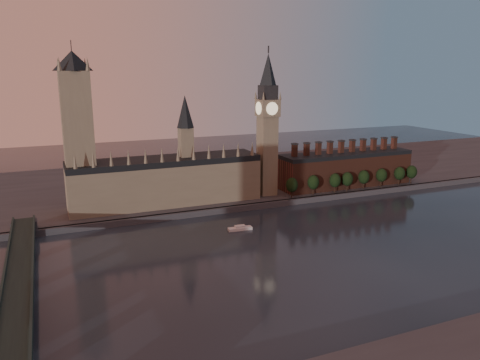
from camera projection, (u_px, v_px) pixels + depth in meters
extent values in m
plane|color=black|center=(340.00, 252.00, 248.44)|extent=(900.00, 900.00, 0.00)
cube|color=#424247|center=(266.00, 205.00, 328.70)|extent=(900.00, 4.00, 4.00)
cube|color=#424247|center=(221.00, 178.00, 409.43)|extent=(900.00, 180.00, 4.00)
cube|color=#7B6E57|center=(166.00, 184.00, 322.88)|extent=(130.00, 30.00, 28.00)
cube|color=black|center=(165.00, 161.00, 319.22)|extent=(130.00, 30.00, 4.00)
cube|color=#7B6E57|center=(186.00, 145.00, 322.60)|extent=(9.00, 9.00, 24.00)
cone|color=black|center=(185.00, 112.00, 317.33)|extent=(12.00, 12.00, 22.00)
cone|color=#7B6E57|center=(75.00, 161.00, 282.74)|extent=(2.60, 2.60, 10.00)
cone|color=#7B6E57|center=(93.00, 159.00, 286.80)|extent=(2.60, 2.60, 10.00)
cone|color=#7B6E57|center=(111.00, 158.00, 290.86)|extent=(2.60, 2.60, 10.00)
cone|color=#7B6E57|center=(129.00, 157.00, 294.91)|extent=(2.60, 2.60, 10.00)
cone|color=#7B6E57|center=(145.00, 156.00, 298.97)|extent=(2.60, 2.60, 10.00)
cone|color=#7B6E57|center=(162.00, 155.00, 303.03)|extent=(2.60, 2.60, 10.00)
cone|color=#7B6E57|center=(178.00, 154.00, 307.08)|extent=(2.60, 2.60, 10.00)
cone|color=#7B6E57|center=(194.00, 152.00, 311.14)|extent=(2.60, 2.60, 10.00)
cone|color=#7B6E57|center=(209.00, 151.00, 315.20)|extent=(2.60, 2.60, 10.00)
cone|color=#7B6E57|center=(224.00, 150.00, 319.25)|extent=(2.60, 2.60, 10.00)
cone|color=#7B6E57|center=(238.00, 149.00, 323.31)|extent=(2.60, 2.60, 10.00)
cone|color=#7B6E57|center=(252.00, 148.00, 327.37)|extent=(2.60, 2.60, 10.00)
cube|color=#7B6E57|center=(79.00, 144.00, 294.98)|extent=(18.00, 18.00, 90.00)
cone|color=black|center=(72.00, 61.00, 283.30)|extent=(24.00, 24.00, 12.00)
cylinder|color=#232326|center=(71.00, 50.00, 281.92)|extent=(0.50, 0.50, 12.00)
cone|color=#7B6E57|center=(59.00, 64.00, 273.56)|extent=(3.00, 3.00, 8.00)
cone|color=#7B6E57|center=(87.00, 64.00, 279.61)|extent=(3.00, 3.00, 8.00)
cone|color=#7B6E57|center=(58.00, 64.00, 287.91)|extent=(3.00, 3.00, 8.00)
cone|color=#7B6E57|center=(85.00, 64.00, 293.96)|extent=(3.00, 3.00, 8.00)
cube|color=#7B6E57|center=(267.00, 156.00, 343.32)|extent=(12.00, 12.00, 58.00)
cube|color=#7B6E57|center=(268.00, 108.00, 335.30)|extent=(14.00, 14.00, 12.00)
cube|color=#232326|center=(268.00, 92.00, 332.78)|extent=(11.00, 11.00, 10.00)
cone|color=black|center=(268.00, 69.00, 329.12)|extent=(13.00, 13.00, 22.00)
cylinder|color=#232326|center=(268.00, 49.00, 326.03)|extent=(1.00, 1.00, 5.00)
cylinder|color=beige|center=(272.00, 109.00, 328.85)|extent=(9.00, 0.50, 9.00)
cylinder|color=beige|center=(263.00, 107.00, 341.76)|extent=(9.00, 0.50, 9.00)
cylinder|color=beige|center=(259.00, 108.00, 332.58)|extent=(0.50, 9.00, 9.00)
cylinder|color=beige|center=(277.00, 108.00, 338.03)|extent=(0.50, 9.00, 9.00)
cone|color=#7B6E57|center=(264.00, 96.00, 324.95)|extent=(2.00, 2.00, 6.00)
cone|color=#7B6E57|center=(280.00, 95.00, 329.87)|extent=(2.00, 2.00, 6.00)
cone|color=#7B6E57|center=(256.00, 95.00, 336.61)|extent=(2.00, 2.00, 6.00)
cone|color=#7B6E57|center=(272.00, 95.00, 341.53)|extent=(2.00, 2.00, 6.00)
cube|color=#572E21|center=(345.00, 171.00, 373.69)|extent=(110.00, 25.00, 24.00)
cube|color=black|center=(346.00, 154.00, 370.59)|extent=(110.00, 25.00, 3.00)
cube|color=#572E21|center=(295.00, 150.00, 351.45)|extent=(3.50, 3.50, 9.00)
cube|color=#232326|center=(295.00, 144.00, 350.30)|extent=(4.20, 4.20, 1.00)
cube|color=#572E21|center=(307.00, 150.00, 355.40)|extent=(3.50, 3.50, 9.00)
cube|color=#232326|center=(307.00, 143.00, 354.25)|extent=(4.20, 4.20, 1.00)
cube|color=#572E21|center=(318.00, 149.00, 359.35)|extent=(3.50, 3.50, 9.00)
cube|color=#232326|center=(319.00, 142.00, 358.20)|extent=(4.20, 4.20, 1.00)
cube|color=#572E21|center=(330.00, 148.00, 363.30)|extent=(3.50, 3.50, 9.00)
cube|color=#232326|center=(330.00, 141.00, 362.15)|extent=(4.20, 4.20, 1.00)
cube|color=#572E21|center=(341.00, 147.00, 367.25)|extent=(3.50, 3.50, 9.00)
cube|color=#232326|center=(341.00, 141.00, 366.10)|extent=(4.20, 4.20, 1.00)
cube|color=#572E21|center=(352.00, 146.00, 371.19)|extent=(3.50, 3.50, 9.00)
cube|color=#232326|center=(352.00, 140.00, 370.05)|extent=(4.20, 4.20, 1.00)
cube|color=#572E21|center=(363.00, 145.00, 375.14)|extent=(3.50, 3.50, 9.00)
cube|color=#232326|center=(363.00, 139.00, 374.00)|extent=(4.20, 4.20, 1.00)
cube|color=#572E21|center=(373.00, 145.00, 379.09)|extent=(3.50, 3.50, 9.00)
cube|color=#232326|center=(374.00, 139.00, 377.95)|extent=(4.20, 4.20, 1.00)
cube|color=#572E21|center=(384.00, 144.00, 383.04)|extent=(3.50, 3.50, 9.00)
cube|color=#232326|center=(384.00, 138.00, 381.90)|extent=(4.20, 4.20, 1.00)
cube|color=#572E21|center=(394.00, 143.00, 386.99)|extent=(3.50, 3.50, 9.00)
cube|color=#232326|center=(394.00, 137.00, 385.85)|extent=(4.20, 4.20, 1.00)
cylinder|color=black|center=(292.00, 194.00, 339.46)|extent=(0.80, 0.80, 6.00)
ellipsoid|color=black|center=(292.00, 185.00, 337.97)|extent=(8.60, 8.60, 10.75)
cylinder|color=black|center=(313.00, 191.00, 347.50)|extent=(0.80, 0.80, 6.00)
ellipsoid|color=black|center=(313.00, 182.00, 346.01)|extent=(8.60, 8.60, 10.75)
cylinder|color=black|center=(335.00, 189.00, 353.51)|extent=(0.80, 0.80, 6.00)
ellipsoid|color=black|center=(335.00, 180.00, 352.02)|extent=(8.60, 8.60, 10.75)
cylinder|color=black|center=(347.00, 187.00, 357.58)|extent=(0.80, 0.80, 6.00)
ellipsoid|color=black|center=(347.00, 179.00, 356.09)|extent=(8.60, 8.60, 10.75)
cylinder|color=black|center=(363.00, 185.00, 364.50)|extent=(0.80, 0.80, 6.00)
ellipsoid|color=black|center=(364.00, 177.00, 363.01)|extent=(8.60, 8.60, 10.75)
cylinder|color=black|center=(381.00, 183.00, 370.87)|extent=(0.80, 0.80, 6.00)
ellipsoid|color=black|center=(382.00, 175.00, 369.38)|extent=(8.60, 8.60, 10.75)
cylinder|color=black|center=(399.00, 181.00, 377.29)|extent=(0.80, 0.80, 6.00)
ellipsoid|color=black|center=(400.00, 173.00, 375.80)|extent=(8.60, 8.60, 10.75)
cylinder|color=black|center=(411.00, 180.00, 382.46)|extent=(0.80, 0.80, 6.00)
ellipsoid|color=black|center=(412.00, 172.00, 380.98)|extent=(8.60, 8.60, 10.75)
cube|color=#1C2B26|center=(17.00, 294.00, 183.28)|extent=(12.00, 200.00, 2.50)
cube|color=#1C2B26|center=(1.00, 292.00, 180.76)|extent=(1.00, 200.00, 1.30)
cube|color=#1C2B26|center=(32.00, 287.00, 184.92)|extent=(1.00, 200.00, 1.30)
cube|color=#424247|center=(24.00, 226.00, 268.94)|extent=(14.00, 8.00, 6.00)
cylinder|color=#232326|center=(17.00, 320.00, 173.69)|extent=(8.00, 8.00, 7.75)
cylinder|color=#232326|center=(21.00, 283.00, 204.18)|extent=(8.00, 8.00, 7.75)
cylinder|color=#232326|center=(23.00, 255.00, 234.68)|extent=(8.00, 8.00, 7.75)
cylinder|color=#232326|center=(25.00, 234.00, 265.17)|extent=(8.00, 8.00, 7.75)
cube|color=white|center=(240.00, 229.00, 282.97)|extent=(14.85, 5.28, 1.67)
cube|color=white|center=(240.00, 226.00, 282.64)|extent=(6.47, 3.60, 1.25)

